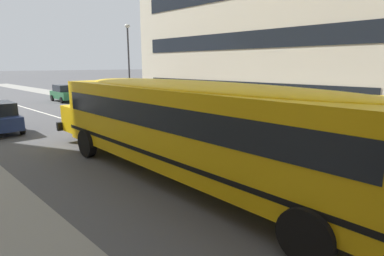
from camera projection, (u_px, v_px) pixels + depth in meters
ground_plane at (217, 164)px, 10.96m from camera, size 400.00×400.00×0.00m
sidewalk_far at (303, 133)px, 15.93m from camera, size 120.00×3.00×0.01m
lane_centreline at (217, 164)px, 10.96m from camera, size 110.00×0.16×0.01m
school_bus at (184, 121)px, 9.42m from camera, size 13.92×3.58×3.09m
parked_car_green_end_of_row at (65, 93)px, 29.67m from camera, size 3.99×2.06×1.64m
parked_car_maroon_under_tree at (145, 104)px, 21.18m from camera, size 3.95×1.97×1.64m
street_lamp at (129, 56)px, 24.79m from camera, size 0.44×0.44×6.80m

